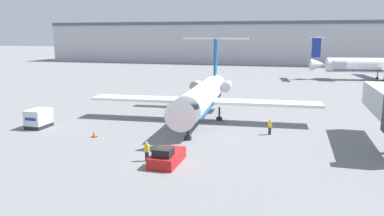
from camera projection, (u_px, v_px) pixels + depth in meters
ground_plane at (167, 163)px, 33.33m from camera, size 600.00×600.00×0.00m
terminal_building at (267, 43)px, 145.38m from camera, size 180.00×16.80×16.22m
airplane_main at (203, 95)px, 48.98m from camera, size 30.34×25.54×10.72m
pushback_tug at (167, 157)px, 32.97m from camera, size 2.24×4.44×1.69m
luggage_cart at (38, 119)px, 45.70m from camera, size 2.11×2.94×2.27m
worker_near_tug at (147, 151)px, 33.59m from camera, size 0.40×0.25×1.80m
worker_by_wing at (270, 127)px, 42.53m from camera, size 0.40×0.25×1.77m
traffic_cone_left at (94, 134)px, 41.63m from camera, size 0.58×0.58×0.76m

